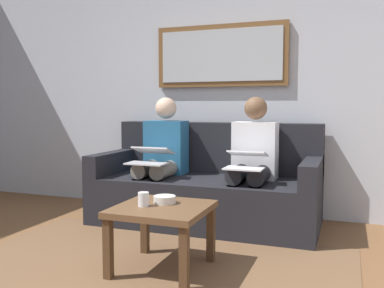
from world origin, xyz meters
name	(u,v)px	position (x,y,z in m)	size (l,w,h in m)	color
wall_rear	(223,82)	(0.00, -2.60, 1.30)	(6.00, 0.12, 2.60)	#B7BCC6
area_rug	(146,270)	(0.00, -0.85, 0.00)	(2.60, 1.80, 0.01)	brown
couch	(208,188)	(0.00, -2.12, 0.31)	(1.99, 0.90, 0.90)	black
framed_mirror	(221,56)	(0.00, -2.51, 1.55)	(1.31, 0.05, 0.60)	brown
coffee_table	(162,216)	(-0.09, -0.90, 0.35)	(0.58, 0.58, 0.42)	brown
cup	(143,199)	(0.02, -0.85, 0.47)	(0.07, 0.07, 0.09)	silver
bowl	(165,200)	(-0.08, -0.97, 0.45)	(0.15, 0.15, 0.05)	beige
person_left	(253,158)	(-0.43, -2.05, 0.61)	(0.38, 0.58, 1.14)	silver
laptop_white	(246,160)	(-0.43, -1.80, 0.63)	(0.31, 0.33, 0.14)	white
person_right	(162,155)	(0.43, -2.05, 0.61)	(0.38, 0.58, 1.14)	#235B84
laptop_silver	(150,156)	(0.43, -1.80, 0.62)	(0.35, 0.33, 0.15)	silver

